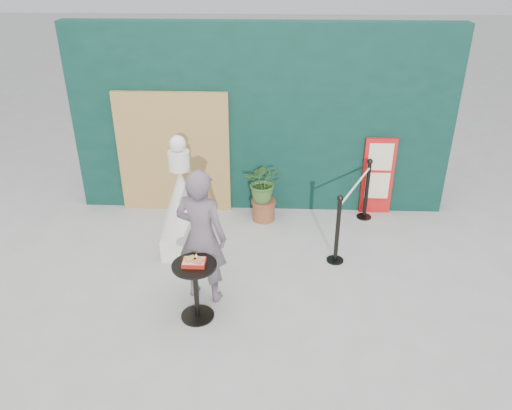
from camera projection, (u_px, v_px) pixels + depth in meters
ground at (252, 328)px, 5.82m from camera, size 60.00×60.00×0.00m
back_wall at (261, 120)px, 7.92m from camera, size 6.00×0.30×3.00m
bamboo_fence at (174, 153)px, 8.01m from camera, size 1.80×0.08×2.00m
woman at (201, 237)px, 5.96m from camera, size 0.73×0.59×1.75m
menu_board at (378, 176)px, 8.06m from camera, size 0.50×0.07×1.30m
statue at (183, 208)px, 6.93m from camera, size 0.70×0.70×1.79m
cafe_table at (195, 282)px, 5.78m from camera, size 0.52×0.52×0.75m
food_basket at (194, 262)px, 5.65m from camera, size 0.26×0.19×0.11m
planter at (264, 187)px, 7.87m from camera, size 0.59×0.51×1.00m
stanchion_barrier at (353, 209)px, 7.40m from camera, size 0.84×1.54×1.03m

